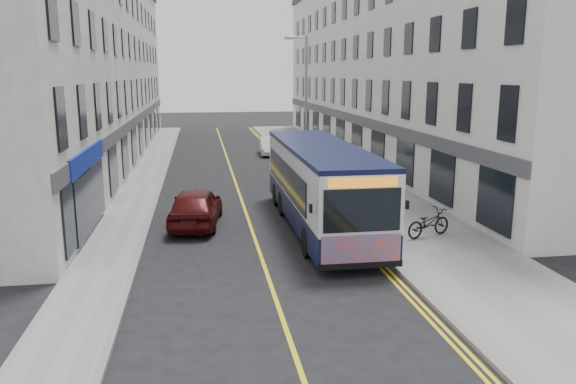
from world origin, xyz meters
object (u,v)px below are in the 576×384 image
object	(u,v)px
pedestrian_near	(360,164)
pedestrian_far	(349,164)
city_bus	(321,183)
car_white	(269,146)
bicycle	(428,223)
streetlamp	(305,101)
car_maroon	(196,206)

from	to	relation	value
pedestrian_near	pedestrian_far	distance (m)	0.96
city_bus	car_white	bearing A→B (deg)	88.49
bicycle	car_white	xyz separation A→B (m)	(-3.01, 22.46, 0.02)
streetlamp	car_maroon	world-z (taller)	streetlamp
city_bus	bicycle	bearing A→B (deg)	-30.99
bicycle	car_maroon	distance (m)	8.96
streetlamp	pedestrian_near	distance (m)	5.13
pedestrian_near	car_maroon	world-z (taller)	pedestrian_near
bicycle	car_maroon	bearing A→B (deg)	46.60
bicycle	pedestrian_far	bearing A→B (deg)	-22.33
bicycle	pedestrian_near	xyz separation A→B (m)	(0.47, 10.52, 0.46)
car_white	car_maroon	distance (m)	19.89
pedestrian_near	bicycle	bearing A→B (deg)	-103.72
pedestrian_near	car_white	xyz separation A→B (m)	(-3.48, 11.94, -0.44)
streetlamp	bicycle	distance (m)	14.21
streetlamp	car_white	bearing A→B (deg)	96.21
bicycle	streetlamp	bearing A→B (deg)	-13.27
streetlamp	city_bus	world-z (taller)	streetlamp
pedestrian_far	streetlamp	bearing A→B (deg)	122.28
city_bus	bicycle	xyz separation A→B (m)	(3.54, -2.13, -1.15)
pedestrian_far	car_maroon	xyz separation A→B (m)	(-8.43, -8.11, -0.22)
pedestrian_near	streetlamp	bearing A→B (deg)	118.40
pedestrian_near	car_maroon	distance (m)	11.39
city_bus	bicycle	size ratio (longest dim) A/B	5.76
car_maroon	bicycle	bearing A→B (deg)	165.56
streetlamp	bicycle	xyz separation A→B (m)	(2.04, -13.55, -3.75)
bicycle	pedestrian_near	distance (m)	10.54
streetlamp	car_maroon	distance (m)	12.56
bicycle	car_white	world-z (taller)	car_white
car_white	car_maroon	bearing A→B (deg)	-102.68
city_bus	car_maroon	world-z (taller)	city_bus
pedestrian_far	car_white	size ratio (longest dim) A/B	0.44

